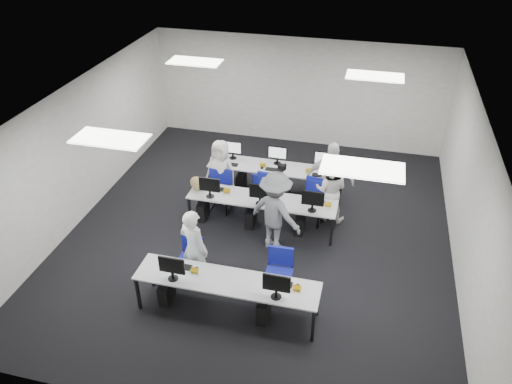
% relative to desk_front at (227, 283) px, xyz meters
% --- Properties ---
extents(room, '(9.00, 9.02, 3.00)m').
position_rel_desk_front_xyz_m(room, '(0.00, 2.40, 0.82)').
color(room, black).
rests_on(room, ground).
extents(ceiling_panels, '(5.20, 4.60, 0.02)m').
position_rel_desk_front_xyz_m(ceiling_panels, '(0.00, 2.40, 2.30)').
color(ceiling_panels, white).
rests_on(ceiling_panels, room).
extents(desk_front, '(3.20, 0.70, 0.73)m').
position_rel_desk_front_xyz_m(desk_front, '(0.00, 0.00, 0.00)').
color(desk_front, '#B6B9BB').
rests_on(desk_front, ground).
extents(desk_mid, '(3.20, 0.70, 0.73)m').
position_rel_desk_front_xyz_m(desk_mid, '(0.00, 2.60, 0.00)').
color(desk_mid, '#B6B9BB').
rests_on(desk_mid, ground).
extents(desk_back, '(3.20, 0.70, 0.73)m').
position_rel_desk_front_xyz_m(desk_back, '(0.00, 4.00, 0.00)').
color(desk_back, '#B6B9BB').
rests_on(desk_back, ground).
extents(equipment_front, '(2.51, 0.41, 1.19)m').
position_rel_desk_front_xyz_m(equipment_front, '(-0.19, -0.02, -0.32)').
color(equipment_front, '#0D66B1').
rests_on(equipment_front, desk_front).
extents(equipment_mid, '(2.91, 0.41, 1.19)m').
position_rel_desk_front_xyz_m(equipment_mid, '(-0.19, 2.58, -0.32)').
color(equipment_mid, white).
rests_on(equipment_mid, desk_mid).
extents(equipment_back, '(2.91, 0.41, 1.19)m').
position_rel_desk_front_xyz_m(equipment_back, '(0.19, 4.02, -0.32)').
color(equipment_back, white).
rests_on(equipment_back, desk_back).
extents(chair_0, '(0.46, 0.50, 0.91)m').
position_rel_desk_front_xyz_m(chair_0, '(-0.92, 0.62, -0.39)').
color(chair_0, '#111189').
rests_on(chair_0, ground).
extents(chair_1, '(0.50, 0.54, 0.98)m').
position_rel_desk_front_xyz_m(chair_1, '(0.79, 0.60, -0.37)').
color(chair_1, '#111189').
rests_on(chair_1, ground).
extents(chair_2, '(0.48, 0.52, 0.95)m').
position_rel_desk_front_xyz_m(chair_2, '(-1.07, 3.05, -0.38)').
color(chair_2, '#111189').
rests_on(chair_2, ground).
extents(chair_3, '(0.52, 0.56, 0.99)m').
position_rel_desk_front_xyz_m(chair_3, '(-0.05, 3.07, -0.37)').
color(chair_3, '#111189').
rests_on(chair_3, ground).
extents(chair_4, '(0.54, 0.57, 0.94)m').
position_rel_desk_front_xyz_m(chair_4, '(1.04, 3.10, -0.38)').
color(chair_4, '#111189').
rests_on(chair_4, ground).
extents(chair_5, '(0.50, 0.54, 0.94)m').
position_rel_desk_front_xyz_m(chair_5, '(-1.18, 3.45, -0.39)').
color(chair_5, '#111189').
rests_on(chair_5, ground).
extents(chair_6, '(0.49, 0.52, 0.83)m').
position_rel_desk_front_xyz_m(chair_6, '(-0.18, 3.53, -0.42)').
color(chair_6, '#111189').
rests_on(chair_6, ground).
extents(chair_7, '(0.57, 0.60, 0.98)m').
position_rel_desk_front_xyz_m(chair_7, '(1.09, 3.53, -0.37)').
color(chair_7, '#111189').
rests_on(chair_7, ground).
extents(handbag, '(0.44, 0.37, 0.31)m').
position_rel_desk_front_xyz_m(handbag, '(-1.45, 2.62, 0.20)').
color(handbag, tan).
rests_on(handbag, desk_mid).
extents(student_0, '(0.71, 0.59, 1.65)m').
position_rel_desk_front_xyz_m(student_0, '(-0.79, 0.57, 0.14)').
color(student_0, white).
rests_on(student_0, ground).
extents(student_1, '(0.77, 0.62, 1.49)m').
position_rel_desk_front_xyz_m(student_1, '(1.38, 3.28, 0.07)').
color(student_1, white).
rests_on(student_1, ground).
extents(student_2, '(0.84, 0.64, 1.55)m').
position_rel_desk_front_xyz_m(student_2, '(-1.17, 3.42, 0.09)').
color(student_2, white).
rests_on(student_2, ground).
extents(student_3, '(1.10, 0.52, 1.82)m').
position_rel_desk_front_xyz_m(student_3, '(1.33, 3.42, 0.23)').
color(student_3, white).
rests_on(student_3, ground).
extents(photographer, '(1.31, 1.06, 1.77)m').
position_rel_desk_front_xyz_m(photographer, '(0.42, 1.98, 0.20)').
color(photographer, slate).
rests_on(photographer, ground).
extents(dslr_camera, '(0.20, 0.22, 0.10)m').
position_rel_desk_front_xyz_m(dslr_camera, '(0.49, 2.14, 1.14)').
color(dslr_camera, black).
rests_on(dslr_camera, photographer).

